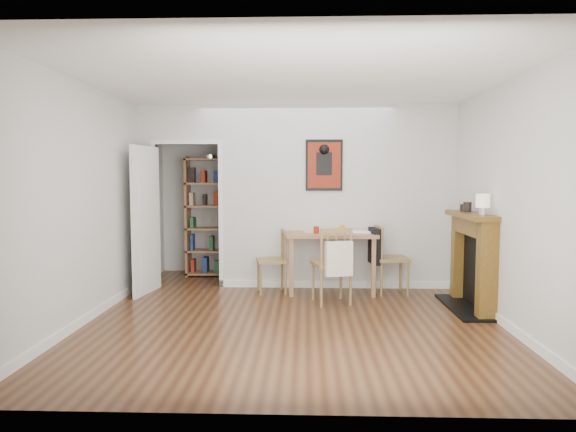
{
  "coord_description": "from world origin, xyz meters",
  "views": [
    {
      "loc": [
        0.14,
        -5.92,
        1.6
      ],
      "look_at": [
        -0.08,
        0.6,
        1.09
      ],
      "focal_mm": 32.0,
      "sensor_mm": 36.0,
      "label": 1
    }
  ],
  "objects_px": {
    "chair_front": "(332,264)",
    "fireplace": "(473,258)",
    "mantel_lamp": "(483,202)",
    "ceramic_jar_a": "(467,207)",
    "chair_left": "(272,261)",
    "ceramic_jar_b": "(463,208)",
    "red_glass": "(316,230)",
    "orange_fruit": "(342,228)",
    "dining_table": "(331,240)",
    "chair_right": "(390,258)",
    "bookshelf": "(211,217)",
    "notebook": "(360,232)"
  },
  "relations": [
    {
      "from": "chair_right",
      "to": "mantel_lamp",
      "type": "relative_size",
      "value": 3.85
    },
    {
      "from": "bookshelf",
      "to": "notebook",
      "type": "relative_size",
      "value": 5.81
    },
    {
      "from": "orange_fruit",
      "to": "chair_right",
      "type": "bearing_deg",
      "value": -19.18
    },
    {
      "from": "chair_left",
      "to": "orange_fruit",
      "type": "distance_m",
      "value": 1.1
    },
    {
      "from": "orange_fruit",
      "to": "mantel_lamp",
      "type": "height_order",
      "value": "mantel_lamp"
    },
    {
      "from": "chair_right",
      "to": "orange_fruit",
      "type": "relative_size",
      "value": 10.83
    },
    {
      "from": "chair_left",
      "to": "orange_fruit",
      "type": "relative_size",
      "value": 10.13
    },
    {
      "from": "red_glass",
      "to": "orange_fruit",
      "type": "distance_m",
      "value": 0.47
    },
    {
      "from": "chair_left",
      "to": "chair_right",
      "type": "height_order",
      "value": "chair_right"
    },
    {
      "from": "chair_left",
      "to": "ceramic_jar_a",
      "type": "height_order",
      "value": "ceramic_jar_a"
    },
    {
      "from": "chair_right",
      "to": "mantel_lamp",
      "type": "xyz_separation_m",
      "value": [
        0.83,
        -1.17,
        0.83
      ]
    },
    {
      "from": "bookshelf",
      "to": "fireplace",
      "type": "xyz_separation_m",
      "value": [
        3.53,
        -1.95,
        -0.32
      ]
    },
    {
      "from": "orange_fruit",
      "to": "ceramic_jar_a",
      "type": "relative_size",
      "value": 0.7
    },
    {
      "from": "ceramic_jar_b",
      "to": "notebook",
      "type": "bearing_deg",
      "value": 155.56
    },
    {
      "from": "chair_left",
      "to": "chair_front",
      "type": "xyz_separation_m",
      "value": [
        0.8,
        -0.55,
        0.06
      ]
    },
    {
      "from": "red_glass",
      "to": "ceramic_jar_b",
      "type": "xyz_separation_m",
      "value": [
        1.82,
        -0.42,
        0.33
      ]
    },
    {
      "from": "mantel_lamp",
      "to": "ceramic_jar_a",
      "type": "xyz_separation_m",
      "value": [
        0.0,
        0.55,
        -0.09
      ]
    },
    {
      "from": "fireplace",
      "to": "red_glass",
      "type": "distance_m",
      "value": 2.02
    },
    {
      "from": "chair_left",
      "to": "red_glass",
      "type": "bearing_deg",
      "value": -4.95
    },
    {
      "from": "orange_fruit",
      "to": "bookshelf",
      "type": "bearing_deg",
      "value": 154.84
    },
    {
      "from": "red_glass",
      "to": "ceramic_jar_b",
      "type": "height_order",
      "value": "ceramic_jar_b"
    },
    {
      "from": "chair_left",
      "to": "dining_table",
      "type": "bearing_deg",
      "value": 6.04
    },
    {
      "from": "mantel_lamp",
      "to": "ceramic_jar_a",
      "type": "distance_m",
      "value": 0.56
    },
    {
      "from": "notebook",
      "to": "ceramic_jar_a",
      "type": "height_order",
      "value": "ceramic_jar_a"
    },
    {
      "from": "chair_front",
      "to": "ceramic_jar_a",
      "type": "distance_m",
      "value": 1.8
    },
    {
      "from": "notebook",
      "to": "fireplace",
      "type": "bearing_deg",
      "value": -33.67
    },
    {
      "from": "red_glass",
      "to": "ceramic_jar_a",
      "type": "xyz_separation_m",
      "value": [
        1.83,
        -0.55,
        0.35
      ]
    },
    {
      "from": "dining_table",
      "to": "chair_right",
      "type": "distance_m",
      "value": 0.83
    },
    {
      "from": "red_glass",
      "to": "fireplace",
      "type": "bearing_deg",
      "value": -20.78
    },
    {
      "from": "orange_fruit",
      "to": "ceramic_jar_a",
      "type": "bearing_deg",
      "value": -29.96
    },
    {
      "from": "mantel_lamp",
      "to": "ceramic_jar_a",
      "type": "height_order",
      "value": "mantel_lamp"
    },
    {
      "from": "dining_table",
      "to": "red_glass",
      "type": "relative_size",
      "value": 12.54
    },
    {
      "from": "chair_front",
      "to": "fireplace",
      "type": "height_order",
      "value": "fireplace"
    },
    {
      "from": "fireplace",
      "to": "ceramic_jar_a",
      "type": "bearing_deg",
      "value": 104.0
    },
    {
      "from": "chair_right",
      "to": "chair_front",
      "type": "xyz_separation_m",
      "value": [
        -0.82,
        -0.57,
        0.01
      ]
    },
    {
      "from": "chair_front",
      "to": "mantel_lamp",
      "type": "height_order",
      "value": "mantel_lamp"
    },
    {
      "from": "chair_left",
      "to": "ceramic_jar_b",
      "type": "distance_m",
      "value": 2.59
    },
    {
      "from": "chair_front",
      "to": "fireplace",
      "type": "xyz_separation_m",
      "value": [
        1.68,
        -0.21,
        0.12
      ]
    },
    {
      "from": "bookshelf",
      "to": "notebook",
      "type": "height_order",
      "value": "bookshelf"
    },
    {
      "from": "fireplace",
      "to": "ceramic_jar_a",
      "type": "xyz_separation_m",
      "value": [
        -0.04,
        0.16,
        0.6
      ]
    },
    {
      "from": "dining_table",
      "to": "orange_fruit",
      "type": "xyz_separation_m",
      "value": [
        0.16,
        0.15,
        0.14
      ]
    },
    {
      "from": "chair_front",
      "to": "red_glass",
      "type": "height_order",
      "value": "chair_front"
    },
    {
      "from": "dining_table",
      "to": "ceramic_jar_b",
      "type": "relative_size",
      "value": 13.46
    },
    {
      "from": "chair_right",
      "to": "chair_front",
      "type": "height_order",
      "value": "chair_front"
    },
    {
      "from": "chair_right",
      "to": "chair_left",
      "type": "bearing_deg",
      "value": -179.4
    },
    {
      "from": "red_glass",
      "to": "orange_fruit",
      "type": "height_order",
      "value": "red_glass"
    },
    {
      "from": "chair_left",
      "to": "notebook",
      "type": "height_order",
      "value": "chair_left"
    },
    {
      "from": "fireplace",
      "to": "mantel_lamp",
      "type": "distance_m",
      "value": 0.8
    },
    {
      "from": "chair_left",
      "to": "ceramic_jar_b",
      "type": "bearing_deg",
      "value": -10.95
    },
    {
      "from": "notebook",
      "to": "ceramic_jar_b",
      "type": "relative_size",
      "value": 3.63
    }
  ]
}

